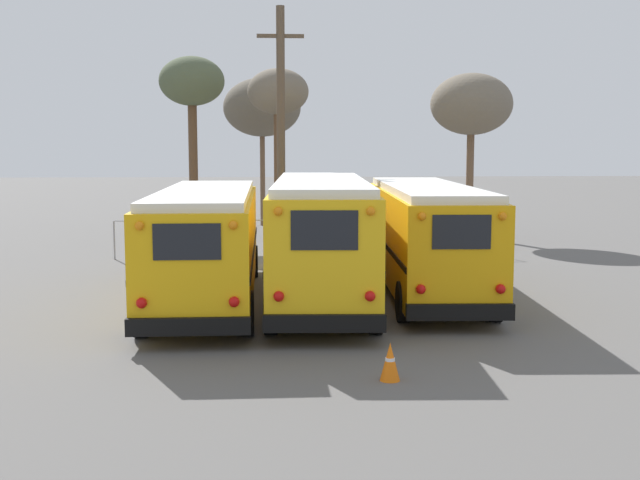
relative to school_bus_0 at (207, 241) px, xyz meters
name	(u,v)px	position (x,y,z in m)	size (l,w,h in m)	color
ground_plane	(318,293)	(3.01, 1.05, -1.63)	(160.00, 160.00, 0.00)	#5B5956
school_bus_0	(207,241)	(0.00, 0.00, 0.00)	(2.63, 10.56, 2.99)	#EAAA0F
school_bus_1	(321,235)	(3.01, -0.08, 0.14)	(3.00, 10.42, 3.25)	yellow
school_bus_2	(426,234)	(6.02, 1.01, 0.02)	(2.79, 10.48, 3.04)	#E5A00C
utility_pole	(281,127)	(2.09, 10.11, 3.18)	(1.80, 0.33, 9.37)	brown
bare_tree_0	(278,97)	(2.01, 13.93, 4.56)	(2.65, 2.65, 7.40)	brown
bare_tree_1	(262,108)	(1.25, 20.02, 4.35)	(3.93, 3.93, 7.48)	brown
bare_tree_2	(192,86)	(-1.71, 14.43, 5.04)	(2.84, 2.84, 7.94)	brown
bare_tree_3	(471,105)	(10.57, 14.32, 4.23)	(3.62, 3.62, 7.28)	brown
fence_line	(307,231)	(3.01, 8.11, -0.66)	(14.08, 0.06, 1.42)	#939399
traffic_cone	(390,361)	(3.79, -7.40, -1.29)	(0.36, 0.36, 0.69)	orange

